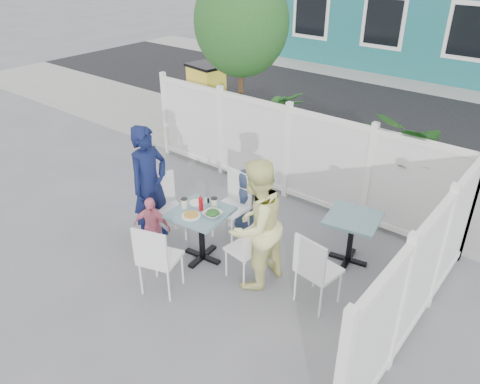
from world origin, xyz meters
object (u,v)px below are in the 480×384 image
Objects in this scene: utility_cabinet at (207,98)px; chair_left at (164,202)px; main_table at (201,222)px; chair_back at (234,200)px; spare_table at (352,227)px; toddler at (152,227)px; chair_right at (249,246)px; woman at (256,225)px; man at (149,185)px; chair_near at (156,255)px; boy at (246,201)px.

chair_left is (2.55, -3.74, -0.13)m from utility_cabinet.
chair_back reaches higher than main_table.
spare_table is 2.72m from toddler.
woman reaches higher than chair_right.
utility_cabinet is 1.53× the size of toddler.
spare_table is 0.78× the size of chair_back.
woman reaches higher than toddler.
chair_near is at bearing -131.66° from man.
chair_near is (0.11, -1.63, -0.01)m from chair_back.
boy is (-0.82, 0.87, -0.35)m from woman.
main_table is at bearing 9.07° from toddler.
woman is (0.90, -0.68, 0.28)m from chair_back.
chair_left reaches higher than spare_table.
chair_back is at bearing -33.77° from utility_cabinet.
woman reaches higher than main_table.
utility_cabinet is at bearing 108.01° from chair_near.
spare_table is (1.63, 1.21, -0.03)m from main_table.
chair_back is at bearing 75.61° from chair_near.
toddler is (-0.55, -1.12, -0.13)m from chair_back.
chair_right is 0.35m from woman.
boy reaches higher than chair_near.
woman is (1.68, -0.01, 0.29)m from chair_left.
woman is at bearing -6.87° from toddler.
chair_left is 1.02m from chair_back.
chair_near reaches higher than chair_left.
spare_table is 2.87m from man.
utility_cabinet reaches higher than main_table.
main_table is 0.77× the size of boy.
toddler is (-0.63, -1.31, -0.05)m from boy.
man is at bearing -19.44° from chair_left.
chair_near is at bearing -126.56° from spare_table.
chair_left is at bearing -41.06° from man.
main_table is 0.79× the size of chair_near.
utility_cabinet is at bearing -39.51° from chair_back.
utility_cabinet is 5.60m from chair_right.
boy reaches higher than chair_left.
spare_table is (4.99, -2.61, -0.15)m from utility_cabinet.
chair_right is at bearing -77.90° from woman.
chair_near is (-1.55, -2.09, 0.03)m from spare_table.
toddler is (2.78, -4.19, -0.24)m from utility_cabinet.
chair_left is 1.70m from woman.
chair_near is at bearing 96.98° from chair_back.
utility_cabinet is 0.82× the size of woman.
main_table is at bearing 101.49° from chair_right.
chair_back is at bearing -49.96° from man.
chair_back is 1.09× the size of toddler.
boy is at bearing -31.29° from utility_cabinet.
utility_cabinet is 1.42× the size of chair_left.
boy is at bearing 72.74° from chair_near.
boy is (0.05, 0.94, -0.07)m from main_table.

